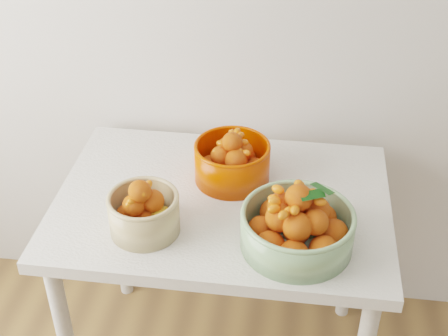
{
  "coord_description": "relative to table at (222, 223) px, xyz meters",
  "views": [
    {
      "loc": [
        -0.11,
        0.14,
        1.9
      ],
      "look_at": [
        -0.3,
        1.52,
        0.92
      ],
      "focal_mm": 50.0,
      "sensor_mm": 36.0,
      "label": 1
    }
  ],
  "objects": [
    {
      "name": "bowl_cream",
      "position": [
        -0.19,
        -0.17,
        0.16
      ],
      "size": [
        0.26,
        0.26,
        0.17
      ],
      "rotation": [
        0.0,
        0.0,
        0.43
      ],
      "color": "tan",
      "rests_on": "table"
    },
    {
      "name": "table",
      "position": [
        0.0,
        0.0,
        0.0
      ],
      "size": [
        1.0,
        0.7,
        0.75
      ],
      "color": "silver",
      "rests_on": "ground"
    },
    {
      "name": "bowl_orange",
      "position": [
        0.02,
        0.1,
        0.16
      ],
      "size": [
        0.29,
        0.29,
        0.17
      ],
      "rotation": [
        0.0,
        0.0,
        -0.29
      ],
      "color": "red",
      "rests_on": "table"
    },
    {
      "name": "bowl_green",
      "position": [
        0.23,
        -0.18,
        0.16
      ],
      "size": [
        0.4,
        0.4,
        0.2
      ],
      "rotation": [
        0.0,
        0.0,
        -0.38
      ],
      "color": "#7FA575",
      "rests_on": "table"
    }
  ]
}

